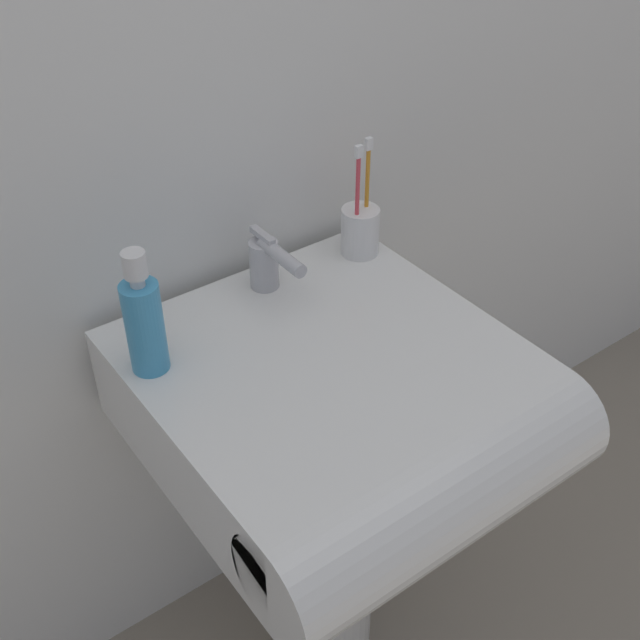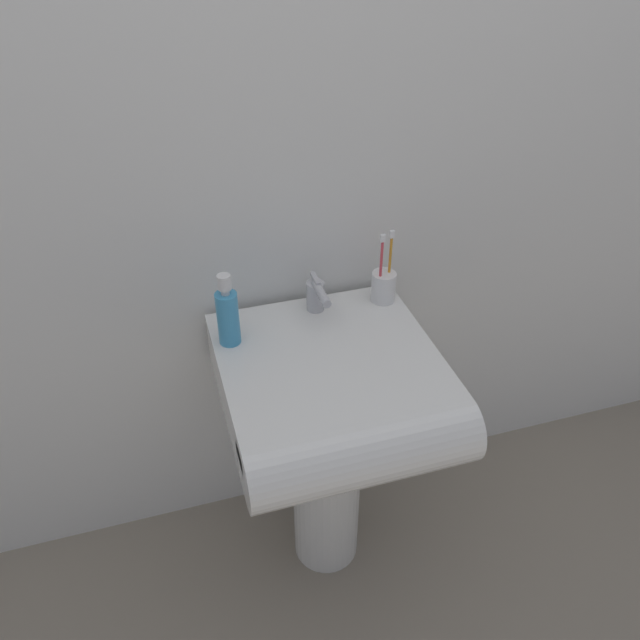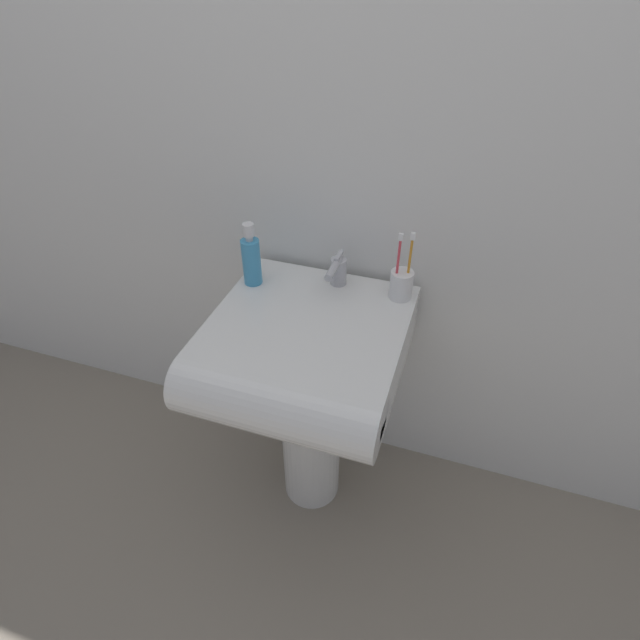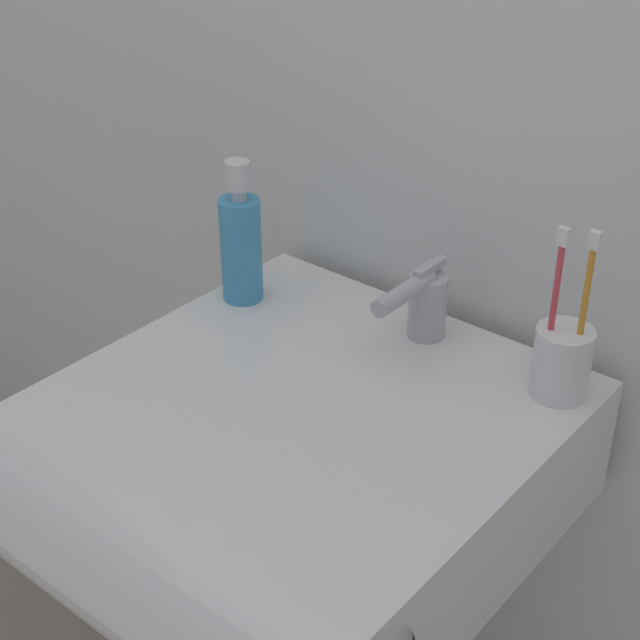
% 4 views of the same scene
% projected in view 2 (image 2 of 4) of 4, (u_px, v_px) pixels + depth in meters
% --- Properties ---
extents(ground_plane, '(6.00, 6.00, 0.00)m').
position_uv_depth(ground_plane, '(326.00, 545.00, 1.94)').
color(ground_plane, gray).
rests_on(ground_plane, ground).
extents(wall_back, '(5.00, 0.05, 2.40)m').
position_uv_depth(wall_back, '(292.00, 136.00, 1.46)').
color(wall_back, silver).
rests_on(wall_back, ground).
extents(sink_pedestal, '(0.19, 0.19, 0.61)m').
position_uv_depth(sink_pedestal, '(327.00, 481.00, 1.76)').
color(sink_pedestal, white).
rests_on(sink_pedestal, ground).
extents(sink_basin, '(0.52, 0.57, 0.16)m').
position_uv_depth(sink_basin, '(335.00, 394.00, 1.49)').
color(sink_basin, white).
rests_on(sink_basin, sink_pedestal).
extents(faucet, '(0.05, 0.13, 0.10)m').
position_uv_depth(faucet, '(317.00, 295.00, 1.60)').
color(faucet, '#B7B7BC').
rests_on(faucet, sink_basin).
extents(toothbrush_cup, '(0.06, 0.06, 0.20)m').
position_uv_depth(toothbrush_cup, '(384.00, 285.00, 1.65)').
color(toothbrush_cup, white).
rests_on(toothbrush_cup, sink_basin).
extents(soap_bottle, '(0.05, 0.05, 0.19)m').
position_uv_depth(soap_bottle, '(228.00, 315.00, 1.48)').
color(soap_bottle, '#3F99CC').
rests_on(soap_bottle, sink_basin).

